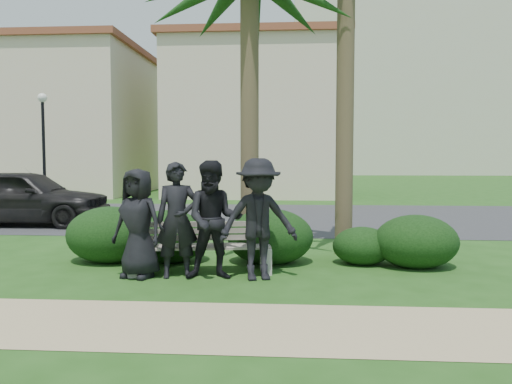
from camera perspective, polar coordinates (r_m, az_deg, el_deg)
ground at (r=7.15m, az=-1.19°, el=-10.38°), size 160.00×160.00×0.00m
footpath at (r=5.43m, az=-2.96°, el=-15.03°), size 30.00×1.60×0.01m
asphalt_street at (r=15.02m, az=1.56°, el=-2.87°), size 160.00×8.00×0.01m
stucco_bldg_left at (r=27.98m, az=-23.06°, el=7.45°), size 10.40×8.40×7.30m
stucco_bldg_right at (r=25.03m, az=0.24°, el=8.22°), size 8.40×8.40×7.30m
hotel_tower at (r=64.39m, az=16.40°, el=14.11°), size 26.00×18.00×37.30m
street_lamp at (r=21.24m, az=-23.15°, el=6.74°), size 0.36×0.36×4.29m
park_bench at (r=7.75m, az=-6.29°, el=-6.73°), size 2.21×0.79×0.75m
man_a at (r=7.56m, az=-13.33°, el=-3.49°), size 0.91×0.73×1.61m
man_b at (r=7.44m, az=-8.97°, el=-3.17°), size 0.71×0.56×1.71m
man_c at (r=7.29m, az=-4.81°, el=-3.19°), size 0.90×0.73×1.73m
man_d at (r=7.21m, az=0.29°, el=-3.13°), size 1.27×0.93×1.76m
hedge_a at (r=8.89m, az=-16.32°, el=-4.52°), size 1.49×1.23×0.97m
hedge_b at (r=8.66m, az=-10.14°, el=-4.85°), size 1.40×1.16×0.91m
hedge_d at (r=8.43m, az=1.62°, el=-4.92°), size 1.45×1.20×0.95m
hedge_e at (r=8.53m, az=12.07°, el=-5.92°), size 0.99×0.81×0.64m
hedge_f at (r=8.52m, az=17.84°, el=-5.24°), size 1.35×1.11×0.88m
car_a at (r=14.51m, az=-25.00°, el=-0.52°), size 4.42×1.89×1.49m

